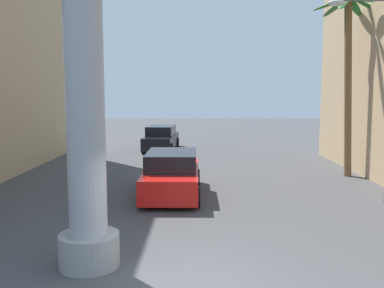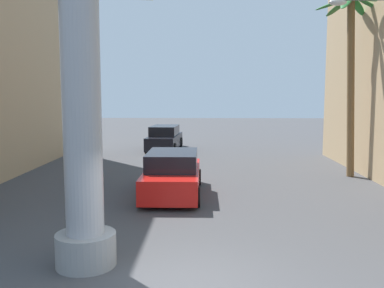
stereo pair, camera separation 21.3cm
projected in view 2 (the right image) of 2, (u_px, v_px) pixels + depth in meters
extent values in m
plane|color=#424244|center=(195.00, 180.00, 17.94)|extent=(91.62, 91.62, 0.00)
cylinder|color=#9E9EA3|center=(80.00, 41.00, 8.49)|extent=(0.79, 0.79, 9.32)
cylinder|color=gray|center=(86.00, 249.00, 9.00)|extent=(1.26, 1.26, 0.70)
ellipsoid|color=beige|center=(338.00, 2.00, 13.41)|extent=(0.56, 0.28, 0.20)
cylinder|color=black|center=(153.00, 177.00, 16.95)|extent=(0.22, 0.64, 0.64)
cylinder|color=black|center=(198.00, 177.00, 16.90)|extent=(0.22, 0.64, 0.64)
cylinder|color=black|center=(141.00, 197.00, 13.70)|extent=(0.22, 0.64, 0.64)
cylinder|color=black|center=(197.00, 197.00, 13.65)|extent=(0.22, 0.64, 0.64)
cube|color=red|center=(173.00, 179.00, 15.27)|extent=(1.89, 4.68, 0.80)
cube|color=black|center=(172.00, 160.00, 15.19)|extent=(1.74, 2.58, 0.60)
cylinder|color=black|center=(156.00, 142.00, 29.28)|extent=(0.26, 0.65, 0.64)
cylinder|color=black|center=(181.00, 142.00, 29.13)|extent=(0.26, 0.65, 0.64)
cylinder|color=black|center=(147.00, 148.00, 25.97)|extent=(0.26, 0.65, 0.64)
cylinder|color=black|center=(174.00, 148.00, 25.82)|extent=(0.26, 0.65, 0.64)
cube|color=black|center=(165.00, 141.00, 27.52)|extent=(2.04, 4.89, 0.80)
cube|color=black|center=(165.00, 130.00, 27.44)|extent=(1.77, 2.73, 0.60)
cylinder|color=brown|center=(351.00, 90.00, 18.45)|extent=(0.50, 0.62, 7.55)
ellipsoid|color=#2A6D2D|center=(369.00, 4.00, 17.92)|extent=(1.40, 0.36, 0.77)
ellipsoid|color=#21762D|center=(358.00, 7.00, 18.50)|extent=(1.18, 1.33, 0.70)
ellipsoid|color=#31682D|center=(338.00, 7.00, 18.61)|extent=(0.99, 1.43, 0.69)
ellipsoid|color=#26682D|center=(333.00, 4.00, 18.10)|extent=(1.50, 0.62, 0.58)
ellipsoid|color=#23662D|center=(347.00, 2.00, 17.33)|extent=(1.03, 1.35, 0.84)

